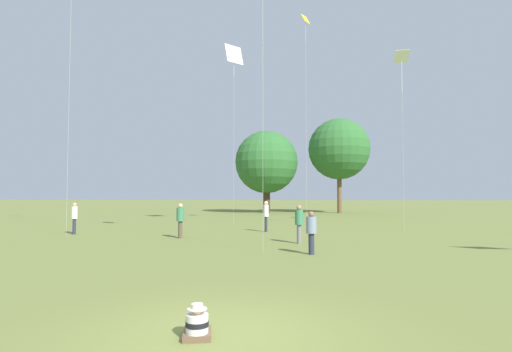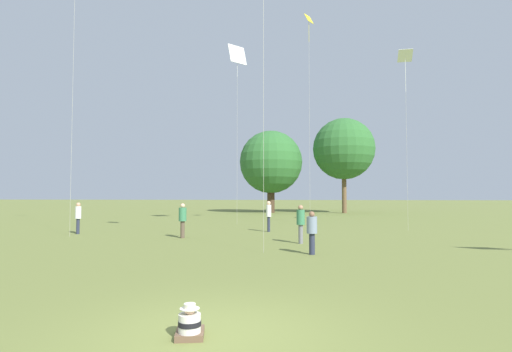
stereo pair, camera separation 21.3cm
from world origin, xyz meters
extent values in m
plane|color=olive|center=(0.00, 0.00, 0.00)|extent=(300.00, 300.00, 0.00)
cube|color=brown|center=(-0.39, -0.11, 0.05)|extent=(0.52, 0.60, 0.10)
cylinder|color=silver|center=(-0.37, -0.20, 0.24)|extent=(0.40, 0.40, 0.28)
cylinder|color=black|center=(-0.37, -0.20, 0.24)|extent=(0.41, 0.41, 0.08)
sphere|color=#DBAD89|center=(-0.37, -0.20, 0.45)|extent=(0.18, 0.18, 0.18)
cylinder|color=beige|center=(-0.37, -0.20, 0.46)|extent=(0.30, 0.30, 0.01)
cylinder|color=beige|center=(-0.37, -0.20, 0.49)|extent=(0.18, 0.18, 0.08)
cylinder|color=brown|center=(-4.46, 13.42, 0.43)|extent=(0.21, 0.21, 0.85)
cylinder|color=#387A51|center=(-4.46, 13.42, 1.19)|extent=(0.39, 0.39, 0.67)
sphere|color=#DBAD89|center=(-4.46, 13.42, 1.62)|extent=(0.23, 0.23, 0.23)
cylinder|color=slate|center=(1.44, 11.77, 0.42)|extent=(0.23, 0.23, 0.84)
cylinder|color=#387A51|center=(1.44, 11.77, 1.17)|extent=(0.42, 0.42, 0.67)
sphere|color=#A37556|center=(1.44, 11.77, 1.60)|extent=(0.23, 0.23, 0.23)
cylinder|color=#282D42|center=(-0.38, 17.21, 0.44)|extent=(0.24, 0.24, 0.88)
cylinder|color=silver|center=(-0.38, 17.21, 1.23)|extent=(0.43, 0.43, 0.70)
sphere|color=#DBAD89|center=(-0.38, 17.21, 1.68)|extent=(0.24, 0.24, 0.24)
cylinder|color=#282D42|center=(1.81, 8.55, 0.39)|extent=(0.28, 0.28, 0.77)
cylinder|color=gray|center=(1.81, 8.55, 1.08)|extent=(0.51, 0.51, 0.61)
sphere|color=brown|center=(1.81, 8.55, 1.47)|extent=(0.21, 0.21, 0.21)
cylinder|color=#282D42|center=(-10.82, 14.85, 0.43)|extent=(0.23, 0.23, 0.85)
cylinder|color=silver|center=(-10.82, 14.85, 1.19)|extent=(0.42, 0.42, 0.67)
sphere|color=tan|center=(-10.82, 14.85, 1.63)|extent=(0.23, 0.23, 0.23)
cylinder|color=#BCB7A8|center=(0.01, 8.86, 8.52)|extent=(0.01, 0.01, 17.03)
cube|color=white|center=(7.97, 18.79, 10.75)|extent=(0.91, 0.71, 0.61)
cylinder|color=white|center=(7.97, 18.79, 9.46)|extent=(0.02, 0.02, 1.98)
cylinder|color=#BCB7A8|center=(7.97, 18.79, 5.38)|extent=(0.01, 0.01, 10.75)
cylinder|color=#BCB7A8|center=(-10.46, 13.45, 10.87)|extent=(0.01, 0.01, 21.73)
cube|color=yellow|center=(2.20, 22.09, 14.81)|extent=(0.71, 0.81, 0.65)
cylinder|color=yellow|center=(2.20, 22.09, 13.85)|extent=(0.02, 0.02, 1.42)
cylinder|color=#BCB7A8|center=(2.20, 22.09, 7.41)|extent=(0.01, 0.01, 14.81)
cube|color=white|center=(-3.09, 22.73, 12.62)|extent=(1.32, 1.33, 1.43)
cylinder|color=white|center=(-3.09, 22.73, 11.53)|extent=(0.02, 0.02, 1.14)
cylinder|color=#BCB7A8|center=(-3.09, 22.73, 6.31)|extent=(0.01, 0.01, 12.61)
cylinder|color=brown|center=(6.82, 41.32, 2.78)|extent=(0.53, 0.53, 5.57)
sphere|color=#2D662D|center=(6.82, 41.32, 7.55)|extent=(7.22, 7.22, 7.22)
cylinder|color=#473323|center=(-1.81, 41.56, 2.01)|extent=(0.89, 0.89, 4.02)
sphere|color=#2D662D|center=(-1.81, 41.56, 6.09)|extent=(7.53, 7.53, 7.53)
camera|label=1|loc=(1.05, -6.26, 2.20)|focal=28.00mm
camera|label=2|loc=(1.26, -6.24, 2.20)|focal=28.00mm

